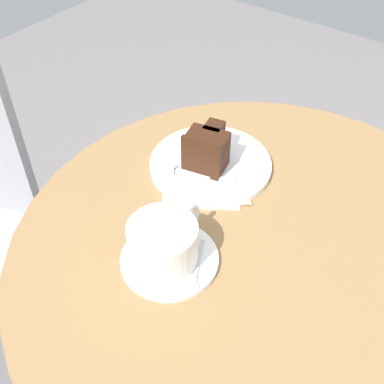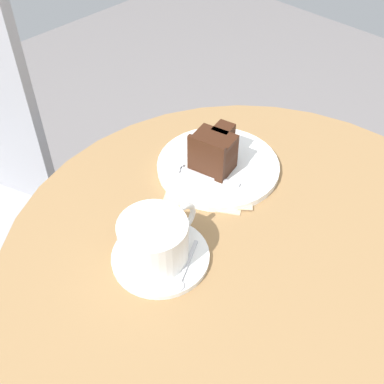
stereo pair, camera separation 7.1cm
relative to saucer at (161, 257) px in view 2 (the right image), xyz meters
name	(u,v)px [view 2 (the right image)]	position (x,y,z in m)	size (l,w,h in m)	color
cafe_table	(253,295)	(0.11, -0.10, -0.12)	(0.79, 0.79, 0.69)	olive
saucer	(161,257)	(0.00, 0.00, 0.00)	(0.15, 0.15, 0.01)	white
coffee_cup	(155,239)	(0.00, 0.01, 0.04)	(0.14, 0.10, 0.07)	white
teaspoon	(184,272)	(0.00, -0.05, 0.01)	(0.09, 0.05, 0.00)	#B7B7BC
cake_plate	(218,166)	(0.21, 0.07, 0.00)	(0.22, 0.22, 0.01)	white
cake_slice	(214,151)	(0.20, 0.08, 0.04)	(0.09, 0.08, 0.08)	#422619
fork	(191,172)	(0.16, 0.09, 0.01)	(0.07, 0.14, 0.00)	#B7B7BC
napkin	(212,183)	(0.17, 0.05, 0.00)	(0.18, 0.19, 0.00)	tan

